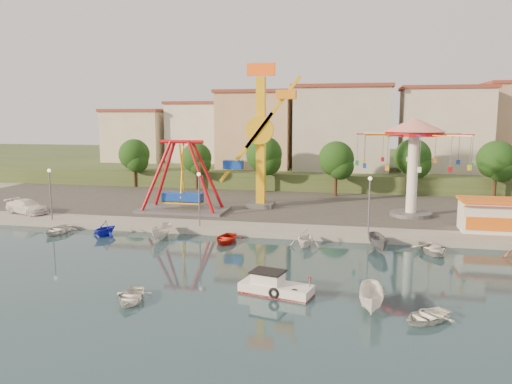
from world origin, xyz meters
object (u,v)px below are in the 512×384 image
(rowboat_a, at_px, (131,296))
(van, at_px, (27,207))
(cabin_motorboat, at_px, (274,288))
(wave_swinger, at_px, (414,145))
(kamikaze_tower, at_px, (263,140))
(pirate_ship_ride, at_px, (182,178))
(skiff, at_px, (372,298))

(rowboat_a, bearing_deg, van, 124.75)
(cabin_motorboat, distance_m, rowboat_a, 8.93)
(wave_swinger, relative_size, cabin_motorboat, 2.36)
(kamikaze_tower, bearing_deg, pirate_ship_ride, -153.99)
(cabin_motorboat, height_order, van, van)
(pirate_ship_ride, xyz_separation_m, wave_swinger, (24.82, 2.49, 3.80))
(wave_swinger, distance_m, van, 42.35)
(pirate_ship_ride, bearing_deg, rowboat_a, -77.04)
(skiff, xyz_separation_m, van, (-36.57, 19.09, 0.64))
(cabin_motorboat, bearing_deg, skiff, -0.20)
(kamikaze_tower, relative_size, skiff, 4.37)
(pirate_ship_ride, xyz_separation_m, van, (-16.36, -4.68, -3.03))
(pirate_ship_ride, relative_size, kamikaze_tower, 0.61)
(rowboat_a, bearing_deg, wave_swinger, 43.37)
(pirate_ship_ride, relative_size, rowboat_a, 3.18)
(rowboat_a, bearing_deg, pirate_ship_ride, 90.66)
(cabin_motorboat, bearing_deg, wave_swinger, 80.60)
(kamikaze_tower, xyz_separation_m, cabin_motorboat, (5.83, -26.37, -8.07))
(skiff, distance_m, van, 41.26)
(pirate_ship_ride, relative_size, wave_swinger, 0.86)
(rowboat_a, distance_m, van, 30.33)
(skiff, bearing_deg, rowboat_a, -173.16)
(kamikaze_tower, distance_m, skiff, 31.25)
(pirate_ship_ride, height_order, cabin_motorboat, pirate_ship_ride)
(pirate_ship_ride, distance_m, cabin_motorboat, 26.72)
(rowboat_a, xyz_separation_m, skiff, (14.38, 1.56, 0.40))
(pirate_ship_ride, distance_m, skiff, 31.42)
(cabin_motorboat, relative_size, van, 0.93)
(wave_swinger, bearing_deg, van, -170.13)
(wave_swinger, height_order, van, wave_swinger)
(kamikaze_tower, height_order, rowboat_a, kamikaze_tower)
(rowboat_a, relative_size, skiff, 0.83)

